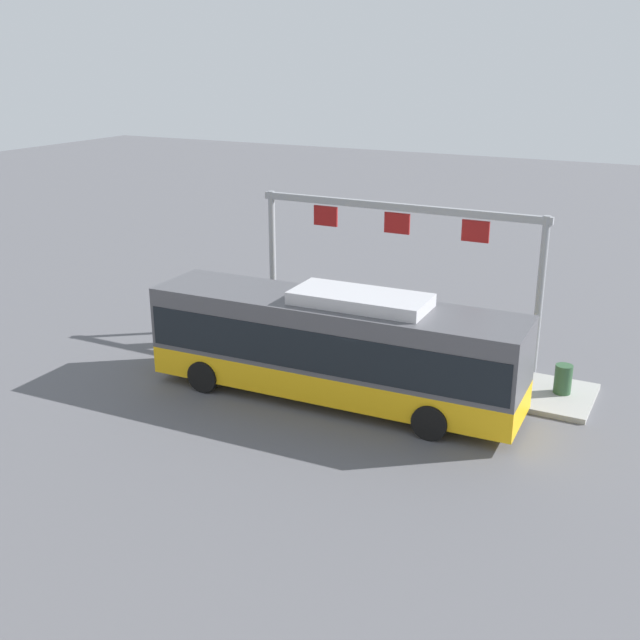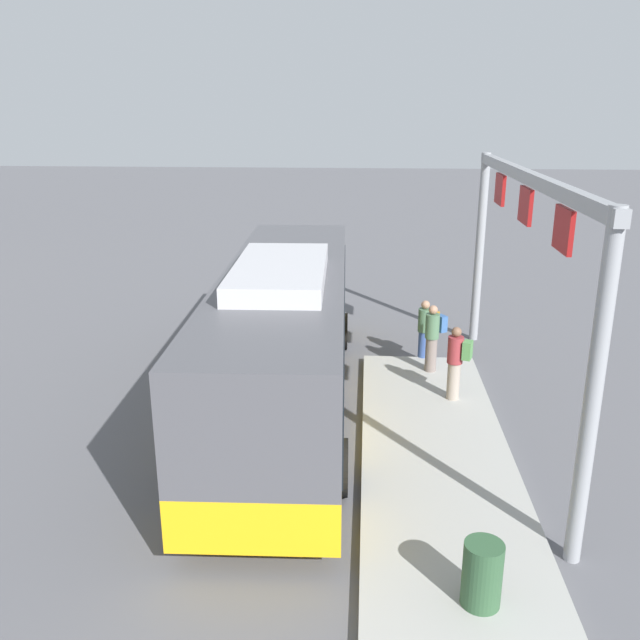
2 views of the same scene
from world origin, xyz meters
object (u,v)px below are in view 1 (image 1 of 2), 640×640
Objects in this scene: trash_bin at (563,379)px; bus_main at (333,343)px; person_boarding at (299,325)px; person_waiting_near at (324,324)px; person_waiting_mid at (372,328)px.

bus_main is at bearing 28.14° from trash_bin.
person_boarding is 1.86× the size of trash_bin.
trash_bin is (-9.07, -0.02, -0.28)m from person_boarding.
person_boarding is 0.96m from person_waiting_near.
person_waiting_near is 1.00× the size of person_waiting_mid.
trash_bin is at bearing 106.00° from person_boarding.
bus_main is 6.80× the size of person_waiting_near.
trash_bin is at bearing 57.72° from person_waiting_near.
bus_main is at bearing 25.81° from person_waiting_mid.
person_waiting_mid is at bearing 115.73° from person_boarding.
person_waiting_near reaches higher than person_boarding.
person_boarding is at bearing -49.57° from bus_main.
person_waiting_near is at bearing -0.55° from trash_bin.
bus_main reaches higher than person_waiting_near.
bus_main is 6.80× the size of person_waiting_mid.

